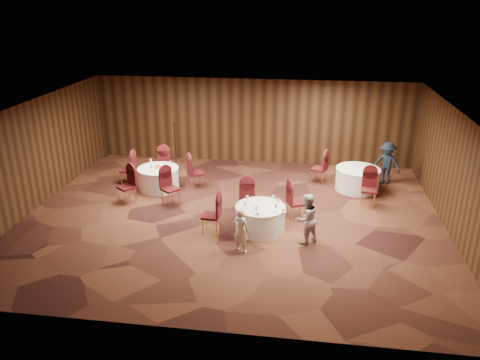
# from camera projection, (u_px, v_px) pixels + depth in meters

# --- Properties ---
(ground) EXTENTS (12.00, 12.00, 0.00)m
(ground) POSITION_uv_depth(u_px,v_px,m) (232.00, 217.00, 13.67)
(ground) COLOR black
(ground) RESTS_ON ground
(room_shell) EXTENTS (12.00, 12.00, 12.00)m
(room_shell) POSITION_uv_depth(u_px,v_px,m) (232.00, 153.00, 12.95)
(room_shell) COLOR silver
(room_shell) RESTS_ON ground
(table_main) EXTENTS (1.36, 1.36, 0.74)m
(table_main) POSITION_uv_depth(u_px,v_px,m) (260.00, 219.00, 12.74)
(table_main) COLOR white
(table_main) RESTS_ON ground
(table_left) EXTENTS (1.36, 1.36, 0.74)m
(table_left) POSITION_uv_depth(u_px,v_px,m) (159.00, 178.00, 15.54)
(table_left) COLOR white
(table_left) RESTS_ON ground
(table_right) EXTENTS (1.44, 1.44, 0.74)m
(table_right) POSITION_uv_depth(u_px,v_px,m) (357.00, 179.00, 15.49)
(table_right) COLOR white
(table_right) RESTS_ON ground
(chairs_main) EXTENTS (2.87, 2.01, 1.00)m
(chairs_main) POSITION_uv_depth(u_px,v_px,m) (252.00, 204.00, 13.30)
(chairs_main) COLOR #3F0C10
(chairs_main) RESTS_ON ground
(chairs_left) EXTENTS (2.99, 3.05, 1.00)m
(chairs_left) POSITION_uv_depth(u_px,v_px,m) (157.00, 176.00, 15.43)
(chairs_left) COLOR #3F0C10
(chairs_left) RESTS_ON ground
(chairs_right) EXTENTS (2.11, 2.32, 1.00)m
(chairs_right) POSITION_uv_depth(u_px,v_px,m) (343.00, 179.00, 15.17)
(chairs_right) COLOR #3F0C10
(chairs_right) RESTS_ON ground
(tabletop_main) EXTENTS (1.13, 1.12, 0.22)m
(tabletop_main) POSITION_uv_depth(u_px,v_px,m) (266.00, 205.00, 12.45)
(tabletop_main) COLOR silver
(tabletop_main) RESTS_ON table_main
(tabletop_left) EXTENTS (0.79, 0.73, 0.22)m
(tabletop_left) POSITION_uv_depth(u_px,v_px,m) (158.00, 166.00, 15.37)
(tabletop_left) COLOR silver
(tabletop_left) RESTS_ON table_left
(tabletop_right) EXTENTS (0.08, 0.08, 0.22)m
(tabletop_right) POSITION_uv_depth(u_px,v_px,m) (366.00, 167.00, 15.03)
(tabletop_right) COLOR silver
(tabletop_right) RESTS_ON table_right
(mic_stand) EXTENTS (0.24, 0.24, 1.75)m
(mic_stand) POSITION_uv_depth(u_px,v_px,m) (176.00, 155.00, 17.33)
(mic_stand) COLOR black
(mic_stand) RESTS_ON ground
(woman_a) EXTENTS (0.51, 0.43, 1.18)m
(woman_a) POSITION_uv_depth(u_px,v_px,m) (241.00, 230.00, 11.63)
(woman_a) COLOR silver
(woman_a) RESTS_ON ground
(woman_b) EXTENTS (0.84, 0.83, 1.37)m
(woman_b) POSITION_uv_depth(u_px,v_px,m) (306.00, 219.00, 12.03)
(woman_b) COLOR #AEAEB3
(woman_b) RESTS_ON ground
(man_c) EXTENTS (1.09, 0.92, 1.47)m
(man_c) POSITION_uv_depth(u_px,v_px,m) (387.00, 163.00, 15.87)
(man_c) COLOR black
(man_c) RESTS_ON ground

